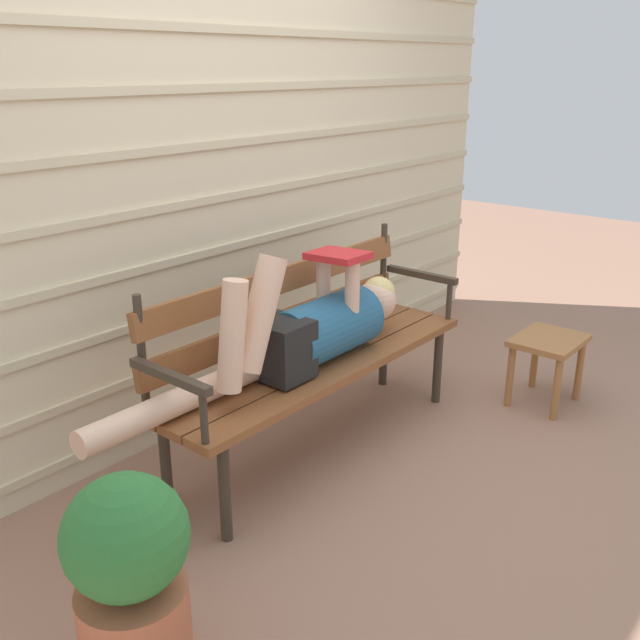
{
  "coord_description": "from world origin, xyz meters",
  "views": [
    {
      "loc": [
        -2.19,
        -1.73,
        1.65
      ],
      "look_at": [
        0.0,
        0.09,
        0.61
      ],
      "focal_mm": 39.8,
      "sensor_mm": 36.0,
      "label": 1
    }
  ],
  "objects": [
    {
      "name": "park_bench",
      "position": [
        -0.0,
        0.16,
        0.48
      ],
      "size": [
        1.67,
        0.45,
        0.88
      ],
      "color": "brown",
      "rests_on": "ground"
    },
    {
      "name": "potted_plant",
      "position": [
        -1.32,
        -0.34,
        0.34
      ],
      "size": [
        0.34,
        0.34,
        0.65
      ],
      "color": "#AD5B3D",
      "rests_on": "ground"
    },
    {
      "name": "footstool",
      "position": [
        1.08,
        -0.5,
        0.28
      ],
      "size": [
        0.37,
        0.3,
        0.36
      ],
      "color": "#9E6638",
      "rests_on": "ground"
    },
    {
      "name": "reclining_person",
      "position": [
        -0.09,
        0.09,
        0.6
      ],
      "size": [
        1.66,
        0.27,
        0.56
      ],
      "color": "#23567A"
    },
    {
      "name": "ground_plane",
      "position": [
        0.0,
        0.0,
        0.0
      ],
      "size": [
        12.0,
        12.0,
        0.0
      ],
      "primitive_type": "plane",
      "color": "#936B56"
    },
    {
      "name": "house_siding",
      "position": [
        0.0,
        0.72,
        1.07
      ],
      "size": [
        4.55,
        0.08,
        2.15
      ],
      "color": "beige",
      "rests_on": "ground"
    }
  ]
}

